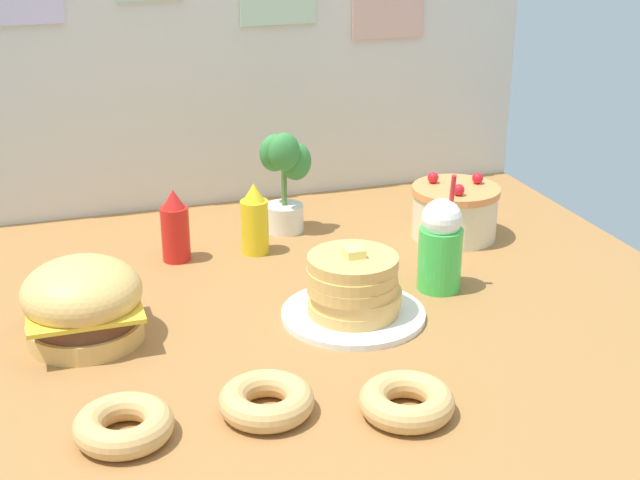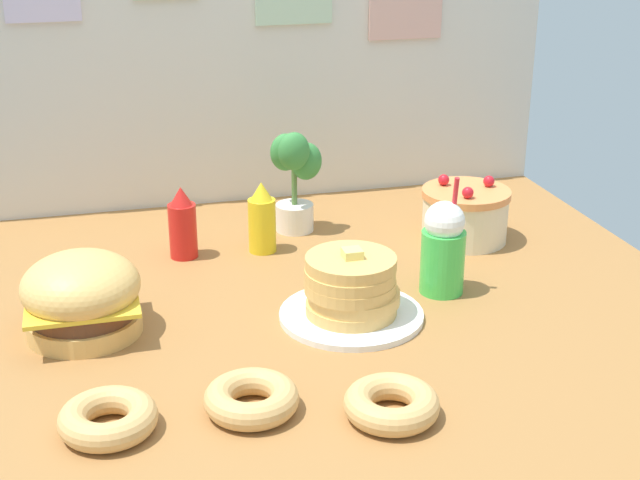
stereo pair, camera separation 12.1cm
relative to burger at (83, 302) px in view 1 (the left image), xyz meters
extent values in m
cube|color=#9E6B38|center=(0.50, -0.10, -0.10)|extent=(2.04, 1.88, 0.02)
cube|color=beige|center=(0.50, 0.83, 0.40)|extent=(2.04, 0.03, 0.98)
cylinder|color=#DBA859|center=(0.00, 0.00, -0.07)|extent=(0.26, 0.26, 0.05)
cylinder|color=#59331E|center=(0.00, 0.00, -0.03)|extent=(0.24, 0.24, 0.04)
cube|color=yellow|center=(0.00, 0.00, -0.01)|extent=(0.25, 0.25, 0.01)
ellipsoid|color=#E5B260|center=(0.00, 0.00, 0.03)|extent=(0.27, 0.27, 0.15)
cylinder|color=white|center=(0.62, -0.09, -0.08)|extent=(0.34, 0.34, 0.02)
cylinder|color=#E0AD5B|center=(0.61, -0.09, -0.06)|extent=(0.22, 0.22, 0.03)
cylinder|color=#E0AD5B|center=(0.62, -0.09, -0.03)|extent=(0.22, 0.22, 0.03)
cylinder|color=#E0AD5B|center=(0.61, -0.09, -0.01)|extent=(0.22, 0.22, 0.03)
cylinder|color=#E0AD5B|center=(0.61, -0.09, 0.02)|extent=(0.21, 0.21, 0.03)
cylinder|color=#E0AD5B|center=(0.61, -0.08, 0.05)|extent=(0.21, 0.21, 0.03)
cube|color=#F7E072|center=(0.62, -0.09, 0.08)|extent=(0.04, 0.04, 0.02)
cylinder|color=beige|center=(1.07, 0.31, -0.03)|extent=(0.24, 0.24, 0.13)
cylinder|color=#EA8C4C|center=(1.07, 0.31, 0.05)|extent=(0.25, 0.25, 0.02)
sphere|color=red|center=(1.15, 0.32, 0.08)|extent=(0.03, 0.03, 0.03)
sphere|color=red|center=(1.03, 0.37, 0.08)|extent=(0.03, 0.03, 0.03)
sphere|color=red|center=(1.05, 0.24, 0.08)|extent=(0.03, 0.03, 0.03)
cylinder|color=red|center=(0.28, 0.39, -0.02)|extent=(0.08, 0.08, 0.15)
cone|color=red|center=(0.28, 0.39, 0.09)|extent=(0.06, 0.06, 0.05)
cylinder|color=yellow|center=(0.49, 0.38, -0.02)|extent=(0.08, 0.08, 0.15)
cone|color=yellow|center=(0.49, 0.38, 0.09)|extent=(0.06, 0.06, 0.05)
cylinder|color=green|center=(0.88, 0.00, -0.01)|extent=(0.11, 0.11, 0.16)
sphere|color=white|center=(0.88, 0.00, 0.10)|extent=(0.10, 0.10, 0.10)
cylinder|color=red|center=(0.90, 0.00, 0.13)|extent=(0.01, 0.03, 0.16)
torus|color=tan|center=(0.03, -0.42, -0.06)|extent=(0.19, 0.19, 0.06)
torus|color=#8CCC8C|center=(0.03, -0.42, -0.06)|extent=(0.18, 0.18, 0.05)
torus|color=tan|center=(0.31, -0.43, -0.06)|extent=(0.19, 0.19, 0.06)
torus|color=#D89ED8|center=(0.31, -0.43, -0.06)|extent=(0.18, 0.18, 0.05)
torus|color=tan|center=(0.57, -0.51, -0.06)|extent=(0.19, 0.19, 0.06)
torus|color=brown|center=(0.57, -0.51, -0.06)|extent=(0.18, 0.18, 0.05)
cylinder|color=white|center=(0.62, 0.51, -0.05)|extent=(0.11, 0.11, 0.08)
cylinder|color=#4C7238|center=(0.62, 0.51, 0.06)|extent=(0.02, 0.02, 0.14)
ellipsoid|color=#38843D|center=(0.65, 0.50, 0.12)|extent=(0.09, 0.06, 0.11)
ellipsoid|color=#38843D|center=(0.60, 0.54, 0.14)|extent=(0.09, 0.06, 0.11)
ellipsoid|color=#38843D|center=(0.61, 0.48, 0.16)|extent=(0.09, 0.06, 0.11)
camera|label=1|loc=(-0.07, -1.90, 0.89)|focal=50.82mm
camera|label=2|loc=(0.05, -1.94, 0.89)|focal=50.82mm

